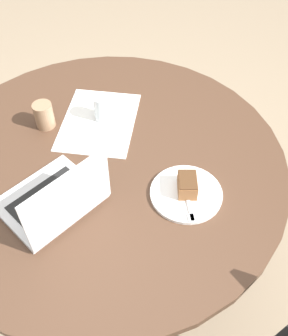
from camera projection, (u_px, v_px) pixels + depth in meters
The scene contains 9 objects.
ground_plane at pixel (116, 257), 1.94m from camera, with size 12.00×12.00×0.00m, color gray.
dining_table at pixel (108, 182), 1.50m from camera, with size 1.29×1.29×0.72m.
paper_document at pixel (99, 121), 1.53m from camera, with size 0.46×0.43×0.00m.
plate at pixel (186, 193), 1.29m from camera, with size 0.24×0.24×0.01m.
cake_slice at pixel (187, 185), 1.27m from camera, with size 0.10×0.09×0.06m.
fork at pixel (189, 204), 1.25m from camera, with size 0.17×0.07×0.00m.
coffee_glass at pixel (44, 115), 1.48m from camera, with size 0.07×0.07×0.10m.
water_glass at pixel (102, 108), 1.50m from camera, with size 0.06×0.06×0.10m.
laptop at pixel (54, 200), 1.23m from camera, with size 0.34×0.37×0.24m.
Camera 1 is at (-0.92, 0.28, 1.75)m, focal length 42.00 mm.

